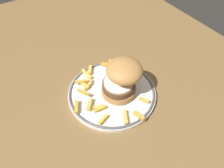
% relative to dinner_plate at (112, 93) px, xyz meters
% --- Properties ---
extents(ground_plane, '(1.42, 1.09, 0.04)m').
position_rel_dinner_plate_xyz_m(ground_plane, '(-0.02, -0.03, -0.03)').
color(ground_plane, brown).
extents(dinner_plate, '(0.26, 0.26, 0.02)m').
position_rel_dinner_plate_xyz_m(dinner_plate, '(0.00, 0.00, 0.00)').
color(dinner_plate, white).
rests_on(dinner_plate, ground_plane).
extents(burger, '(0.12, 0.12, 0.11)m').
position_rel_dinner_plate_xyz_m(burger, '(0.01, 0.02, 0.06)').
color(burger, '#B1783E').
rests_on(burger, dinner_plate).
extents(fries_pile, '(0.25, 0.24, 0.03)m').
position_rel_dinner_plate_xyz_m(fries_pile, '(-0.02, -0.02, 0.01)').
color(fries_pile, gold).
rests_on(fries_pile, dinner_plate).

